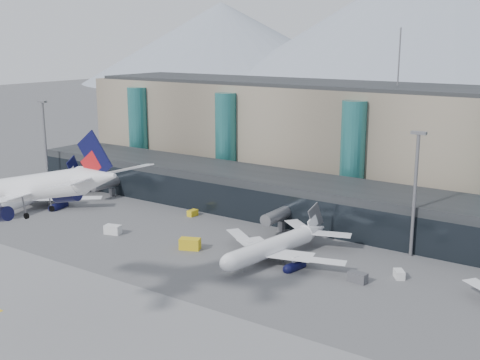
# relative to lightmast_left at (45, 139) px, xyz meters

# --- Properties ---
(ground) EXTENTS (900.00, 900.00, 0.00)m
(ground) POSITION_rel_lightmast_left_xyz_m (80.00, -45.00, -14.42)
(ground) COLOR #515154
(ground) RESTS_ON ground
(runway_strip) EXTENTS (400.00, 40.00, 0.04)m
(runway_strip) POSITION_rel_lightmast_left_xyz_m (80.00, -60.00, -14.40)
(runway_strip) COLOR slate
(runway_strip) RESTS_ON ground
(runway_markings) EXTENTS (128.00, 1.00, 0.02)m
(runway_markings) POSITION_rel_lightmast_left_xyz_m (80.00, -60.00, -14.37)
(runway_markings) COLOR gold
(runway_markings) RESTS_ON ground
(concourse) EXTENTS (170.00, 27.00, 10.00)m
(concourse) POSITION_rel_lightmast_left_xyz_m (79.98, 12.73, -9.45)
(concourse) COLOR black
(concourse) RESTS_ON ground
(terminal_main) EXTENTS (130.00, 30.00, 31.00)m
(terminal_main) POSITION_rel_lightmast_left_xyz_m (55.00, 45.00, 1.03)
(terminal_main) COLOR gray
(terminal_main) RESTS_ON ground
(teal_towers) EXTENTS (116.40, 19.40, 46.00)m
(teal_towers) POSITION_rel_lightmast_left_xyz_m (65.01, 29.01, -0.41)
(teal_towers) COLOR #297273
(teal_towers) RESTS_ON ground
(lightmast_left) EXTENTS (3.00, 1.20, 25.60)m
(lightmast_left) POSITION_rel_lightmast_left_xyz_m (0.00, 0.00, 0.00)
(lightmast_left) COLOR slate
(lightmast_left) RESTS_ON ground
(lightmast_mid) EXTENTS (3.00, 1.20, 25.60)m
(lightmast_mid) POSITION_rel_lightmast_left_xyz_m (110.00, 3.00, 0.00)
(lightmast_mid) COLOR slate
(lightmast_mid) RESTS_ON ground
(hero_jet) EXTENTS (32.57, 33.61, 10.82)m
(hero_jet) POSITION_rel_lightmast_left_xyz_m (75.50, -58.62, 8.72)
(hero_jet) COLOR white
(hero_jet) RESTS_ON ground
(jet_parked_left) EXTENTS (36.07, 37.13, 11.93)m
(jet_parked_left) POSITION_rel_lightmast_left_xyz_m (14.85, -12.54, -9.90)
(jet_parked_left) COLOR white
(jet_parked_left) RESTS_ON ground
(jet_parked_mid) EXTENTS (31.92, 32.22, 10.42)m
(jet_parked_mid) POSITION_rel_lightmast_left_xyz_m (88.68, -12.71, -10.48)
(jet_parked_mid) COLOR white
(jet_parked_mid) RESTS_ON ground
(veh_a) EXTENTS (4.06, 2.93, 2.05)m
(veh_a) POSITION_rel_lightmast_left_xyz_m (49.54, -21.35, -13.39)
(veh_a) COLOR silver
(veh_a) RESTS_ON ground
(veh_b) EXTENTS (1.77, 2.71, 1.51)m
(veh_b) POSITION_rel_lightmast_left_xyz_m (55.52, -0.01, -13.66)
(veh_b) COLOR gold
(veh_b) RESTS_ON ground
(veh_c) EXTENTS (3.55, 2.09, 1.89)m
(veh_c) POSITION_rel_lightmast_left_xyz_m (106.66, -15.87, -13.47)
(veh_c) COLOR #46464B
(veh_c) RESTS_ON ground
(veh_f) EXTENTS (2.51, 3.38, 1.69)m
(veh_f) POSITION_rel_lightmast_left_xyz_m (1.71, -12.88, -13.58)
(veh_f) COLOR #46464B
(veh_f) RESTS_ON ground
(veh_g) EXTENTS (2.84, 3.08, 1.56)m
(veh_g) POSITION_rel_lightmast_left_xyz_m (112.20, -9.77, -13.64)
(veh_g) COLOR silver
(veh_g) RESTS_ON ground
(veh_h) EXTENTS (4.84, 3.75, 2.38)m
(veh_h) POSITION_rel_lightmast_left_xyz_m (70.43, -19.42, -13.23)
(veh_h) COLOR gold
(veh_h) RESTS_ON ground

